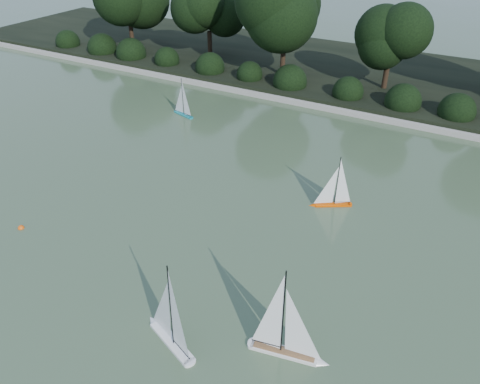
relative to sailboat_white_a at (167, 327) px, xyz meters
The scene contains 10 objects.
ground 2.18m from the sailboat_white_a, 111.26° to the left, with size 80.00×80.00×0.00m, color #36462A.
pond_coping 11.04m from the sailboat_white_a, 94.07° to the left, with size 40.00×0.35×0.18m, color gray.
far_bank 15.04m from the sailboat_white_a, 92.99° to the left, with size 40.00×8.00×0.30m, color black.
tree_line 13.66m from the sailboat_white_a, 88.09° to the left, with size 26.31×3.93×4.39m.
shrub_hedge 11.94m from the sailboat_white_a, 93.76° to the left, with size 29.10×1.10×1.10m.
sailboat_white_a is the anchor object (origin of this frame).
sailboat_white_b 2.09m from the sailboat_white_a, 20.01° to the left, with size 1.41×0.47×1.92m.
sailboat_orange 5.36m from the sailboat_white_a, 79.14° to the left, with size 0.99×0.66×1.47m.
sailboat_teal 9.80m from the sailboat_white_a, 123.57° to the left, with size 1.04×0.44×1.43m.
race_buoy 4.97m from the sailboat_white_a, 169.09° to the left, with size 0.15×0.15×0.15m, color #ED550C.
Camera 1 is at (4.49, -6.18, 6.47)m, focal length 35.00 mm.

